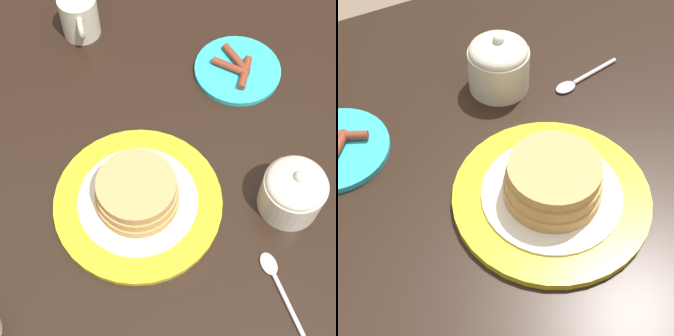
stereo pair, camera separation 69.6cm
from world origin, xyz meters
TOP-DOWN VIEW (x-y plane):
  - ground_plane at (0.00, 0.00)m, footprint 8.00×8.00m
  - dining_table at (0.00, 0.00)m, footprint 1.55×1.00m
  - pancake_plate at (0.05, -0.03)m, footprint 0.27×0.27m
  - side_plate_bacon at (-0.18, 0.19)m, footprint 0.16×0.16m
  - creamer_pitcher at (-0.33, -0.08)m, footprint 0.11×0.07m
  - sugar_bowl at (0.10, 0.20)m, footprint 0.10×0.10m
  - spoon at (0.21, 0.15)m, footprint 0.13×0.04m

SIDE VIEW (x-z plane):
  - ground_plane at x=0.00m, z-range 0.00..0.00m
  - dining_table at x=0.00m, z-range 0.27..1.00m
  - spoon at x=0.21m, z-range 0.73..0.74m
  - side_plate_bacon at x=-0.18m, z-range 0.73..0.75m
  - pancake_plate at x=0.05m, z-range 0.72..0.80m
  - creamer_pitcher at x=-0.33m, z-range 0.73..0.82m
  - sugar_bowl at x=0.10m, z-range 0.73..0.83m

